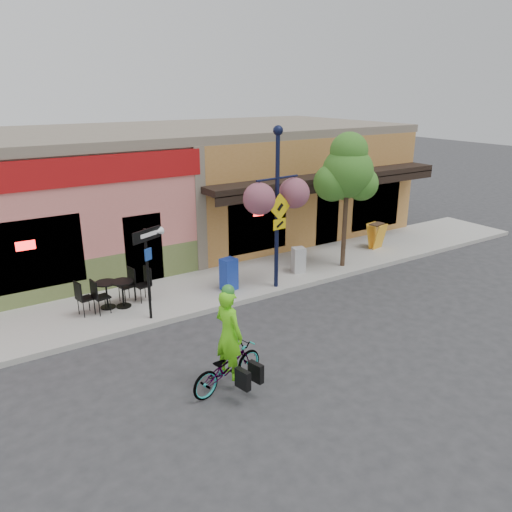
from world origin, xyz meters
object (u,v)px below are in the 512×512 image
(bicycle, at_px, (227,367))
(cyclist_rider, at_px, (229,345))
(one_way_sign, at_px, (148,275))
(building, at_px, (176,185))
(newspaper_box_blue, at_px, (229,274))
(street_tree, at_px, (346,200))
(lamp_post, at_px, (277,210))
(newspaper_box_grey, at_px, (298,260))

(bicycle, distance_m, cyclist_rider, 0.49)
(bicycle, relative_size, one_way_sign, 0.74)
(building, bearing_deg, newspaper_box_blue, -100.61)
(bicycle, bearing_deg, cyclist_rider, -102.29)
(bicycle, height_order, street_tree, street_tree)
(newspaper_box_blue, distance_m, street_tree, 4.70)
(cyclist_rider, bearing_deg, building, -31.44)
(one_way_sign, relative_size, street_tree, 0.54)
(building, relative_size, newspaper_box_blue, 18.72)
(one_way_sign, bearing_deg, lamp_post, -23.66)
(lamp_post, distance_m, one_way_sign, 4.23)
(newspaper_box_grey, height_order, street_tree, street_tree)
(building, xyz_separation_m, cyclist_rider, (-3.60, -10.37, -1.29))
(lamp_post, xyz_separation_m, one_way_sign, (-4.06, -0.03, -1.18))
(one_way_sign, xyz_separation_m, newspaper_box_grey, (5.40, 0.65, -0.81))
(cyclist_rider, height_order, newspaper_box_grey, cyclist_rider)
(bicycle, height_order, lamp_post, lamp_post)
(lamp_post, relative_size, newspaper_box_grey, 5.73)
(lamp_post, bearing_deg, building, 86.37)
(building, xyz_separation_m, bicycle, (-3.65, -10.37, -1.77))
(building, relative_size, cyclist_rider, 9.47)
(building, xyz_separation_m, newspaper_box_grey, (1.53, -6.04, -1.68))
(newspaper_box_blue, distance_m, newspaper_box_grey, 2.67)
(lamp_post, bearing_deg, cyclist_rider, -140.89)
(building, relative_size, one_way_sign, 7.42)
(newspaper_box_grey, bearing_deg, bicycle, -125.76)
(cyclist_rider, height_order, street_tree, street_tree)
(bicycle, distance_m, lamp_post, 5.73)
(building, height_order, cyclist_rider, building)
(cyclist_rider, bearing_deg, street_tree, -71.67)
(building, relative_size, bicycle, 10.06)
(newspaper_box_blue, bearing_deg, street_tree, -12.62)
(newspaper_box_blue, bearing_deg, lamp_post, -32.46)
(lamp_post, relative_size, newspaper_box_blue, 4.95)
(newspaper_box_grey, bearing_deg, newspaper_box_blue, -164.56)
(cyclist_rider, distance_m, street_tree, 8.03)
(bicycle, bearing_deg, building, -31.68)
(cyclist_rider, relative_size, one_way_sign, 0.78)
(bicycle, xyz_separation_m, street_tree, (6.85, 4.02, 1.94))
(bicycle, height_order, cyclist_rider, cyclist_rider)
(newspaper_box_blue, bearing_deg, bicycle, -129.66)
(newspaper_box_grey, distance_m, street_tree, 2.51)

